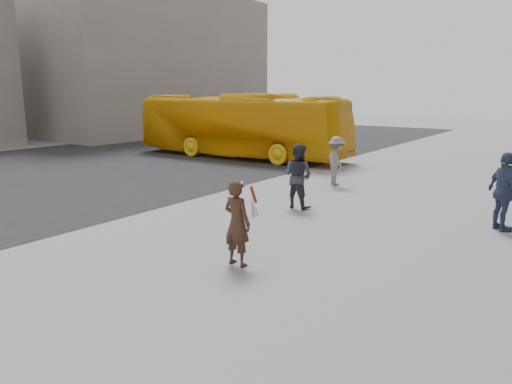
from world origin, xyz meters
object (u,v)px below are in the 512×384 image
Objects in this scene: bus at (240,126)px; pedestrian_b at (336,161)px; pedestrian_a at (298,176)px; pedestrian_c at (504,192)px; woman at (237,222)px.

bus reaches higher than pedestrian_b.
pedestrian_a is (7.48, -7.33, -0.62)m from bus.
pedestrian_b is at bearing -76.64° from pedestrian_a.
pedestrian_c is (5.06, 0.76, 0.03)m from pedestrian_a.
pedestrian_a is at bearing -67.92° from woman.
woman is at bearing 146.27° from pedestrian_b.
woman is 0.15× the size of bus.
pedestrian_c reaches higher than woman.
bus is at bearing -40.52° from pedestrian_a.
bus is 5.87× the size of pedestrian_c.
bus is (-8.90, 11.96, 0.67)m from woman.
pedestrian_a reaches higher than woman.
pedestrian_c is at bearing -118.24° from bus.
woman is 6.51m from pedestrian_c.
pedestrian_c is at bearing -164.19° from pedestrian_b.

